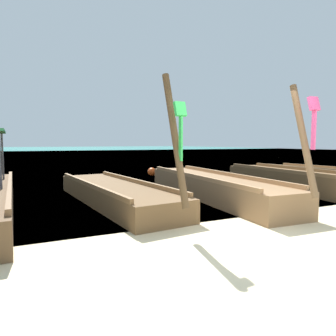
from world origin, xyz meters
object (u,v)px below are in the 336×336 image
longtail_boat_orange_ribbon (295,180)px  longtail_boat_violet_ribbon (328,176)px  longtail_boat_pink_ribbon (212,187)px  mooring_buoy_near (152,172)px  longtail_boat_green_ribbon (114,193)px

longtail_boat_orange_ribbon → longtail_boat_violet_ribbon: longtail_boat_orange_ribbon is taller
longtail_boat_pink_ribbon → mooring_buoy_near: bearing=85.2°
longtail_boat_pink_ribbon → longtail_boat_violet_ribbon: bearing=7.5°
longtail_boat_violet_ribbon → mooring_buoy_near: 7.35m
longtail_boat_orange_ribbon → mooring_buoy_near: (-2.71, 5.80, -0.13)m
longtail_boat_green_ribbon → longtail_boat_orange_ribbon: longtail_boat_green_ribbon is taller
longtail_boat_green_ribbon → longtail_boat_orange_ribbon: size_ratio=0.99×
longtail_boat_green_ribbon → longtail_boat_pink_ribbon: (2.71, -0.37, 0.05)m
longtail_boat_green_ribbon → mooring_buoy_near: longtail_boat_green_ribbon is taller
longtail_boat_green_ribbon → mooring_buoy_near: size_ratio=15.73×
mooring_buoy_near → longtail_boat_orange_ribbon: bearing=-65.0°
mooring_buoy_near → longtail_boat_violet_ribbon: bearing=-42.8°
longtail_boat_pink_ribbon → longtail_boat_violet_ribbon: 5.93m
longtail_boat_pink_ribbon → mooring_buoy_near: size_ratio=17.26×
longtail_boat_orange_ribbon → mooring_buoy_near: bearing=115.0°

